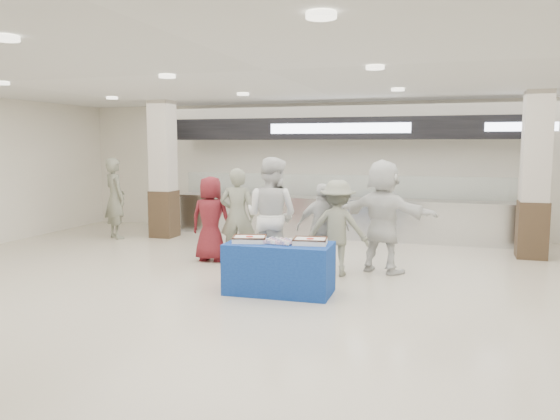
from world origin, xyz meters
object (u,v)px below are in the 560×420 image
(chef_tall, at_px, (271,216))
(chef_short, at_px, (323,228))
(sheet_cake_right, at_px, (310,241))
(soldier_bg, at_px, (115,198))
(cupcake_tray, at_px, (280,241))
(soldier_b, at_px, (337,228))
(sheet_cake_left, at_px, (250,239))
(civilian_white, at_px, (383,216))
(display_table, at_px, (279,268))
(civilian_maroon, at_px, (211,219))
(soldier_a, at_px, (237,216))

(chef_tall, xyz_separation_m, chef_short, (0.80, 0.39, -0.22))
(sheet_cake_right, xyz_separation_m, soldier_bg, (-5.55, 3.31, 0.14))
(cupcake_tray, height_order, soldier_b, soldier_b)
(sheet_cake_left, xyz_separation_m, chef_tall, (-0.05, 1.18, 0.19))
(sheet_cake_right, xyz_separation_m, civilian_white, (0.84, 1.73, 0.17))
(civilian_white, bearing_deg, chef_tall, 41.41)
(display_table, bearing_deg, sheet_cake_left, -176.33)
(soldier_b, bearing_deg, cupcake_tray, 64.51)
(cupcake_tray, distance_m, civilian_white, 2.22)
(cupcake_tray, relative_size, civilian_white, 0.20)
(chef_tall, distance_m, soldier_b, 1.13)
(cupcake_tray, height_order, civilian_white, civilian_white)
(sheet_cake_left, height_order, soldier_b, soldier_b)
(soldier_bg, bearing_deg, civilian_maroon, -174.03)
(cupcake_tray, xyz_separation_m, soldier_b, (0.57, 1.37, 0.02))
(civilian_maroon, distance_m, soldier_bg, 3.58)
(cupcake_tray, xyz_separation_m, civilian_white, (1.27, 1.81, 0.19))
(sheet_cake_right, xyz_separation_m, chef_tall, (-0.96, 1.08, 0.19))
(display_table, relative_size, chef_tall, 0.78)
(cupcake_tray, relative_size, chef_tall, 0.20)
(sheet_cake_left, height_order, soldier_bg, soldier_bg)
(display_table, xyz_separation_m, sheet_cake_right, (0.45, 0.06, 0.43))
(display_table, bearing_deg, soldier_b, 64.64)
(display_table, xyz_separation_m, chef_tall, (-0.50, 1.14, 0.61))
(display_table, distance_m, soldier_a, 2.25)
(chef_short, bearing_deg, sheet_cake_left, 53.93)
(display_table, height_order, civilian_maroon, civilian_maroon)
(sheet_cake_left, xyz_separation_m, soldier_bg, (-4.64, 3.41, 0.14))
(civilian_maroon, bearing_deg, display_table, 134.63)
(soldier_a, distance_m, civilian_white, 2.65)
(civilian_maroon, relative_size, civilian_white, 0.82)
(cupcake_tray, height_order, chef_short, chef_short)
(cupcake_tray, bearing_deg, civilian_white, 54.89)
(soldier_a, bearing_deg, soldier_b, 155.49)
(soldier_a, bearing_deg, soldier_bg, -37.72)
(civilian_white, bearing_deg, display_table, 75.70)
(display_table, height_order, soldier_b, soldier_b)
(sheet_cake_right, bearing_deg, soldier_bg, 149.20)
(sheet_cake_left, distance_m, chef_short, 1.74)
(civilian_white, bearing_deg, civilian_maroon, 22.24)
(sheet_cake_left, distance_m, civilian_maroon, 2.31)
(display_table, bearing_deg, chef_tall, 112.05)
(sheet_cake_right, bearing_deg, soldier_a, 137.56)
(cupcake_tray, relative_size, civilian_maroon, 0.24)
(sheet_cake_left, height_order, civilian_white, civilian_white)
(civilian_maroon, distance_m, soldier_b, 2.53)
(sheet_cake_left, distance_m, soldier_bg, 5.76)
(soldier_a, relative_size, soldier_b, 1.10)
(sheet_cake_right, distance_m, chef_tall, 1.45)
(chef_short, bearing_deg, sheet_cake_right, 85.40)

